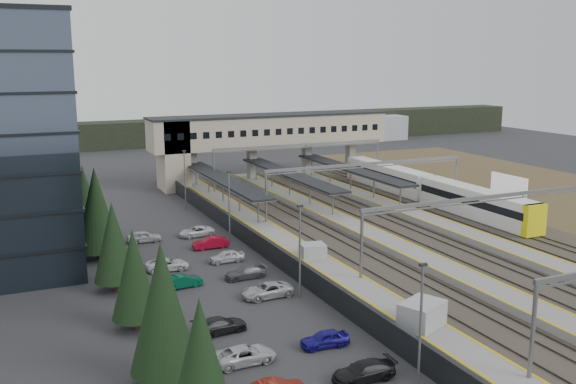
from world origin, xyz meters
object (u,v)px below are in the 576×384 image
footbridge (255,135)px  billboard (508,188)px  train (428,189)px  relay_cabin_far (313,255)px  relay_cabin_near (422,320)px

footbridge → billboard: 40.85m
train → relay_cabin_far: bearing=-146.4°
relay_cabin_far → train: 32.51m
relay_cabin_far → billboard: size_ratio=0.43×
relay_cabin_near → billboard: size_ratio=0.64×
relay_cabin_near → train: size_ratio=0.10×
relay_cabin_near → relay_cabin_far: size_ratio=1.47×
billboard → relay_cabin_far: bearing=-165.8°
relay_cabin_far → footbridge: bearing=75.8°
relay_cabin_far → billboard: billboard is taller
relay_cabin_far → billboard: bearing=14.2°
relay_cabin_near → billboard: billboard is taller
relay_cabin_far → footbridge: footbridge is taller
billboard → train: bearing=118.5°
footbridge → relay_cabin_near: bearing=-100.3°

